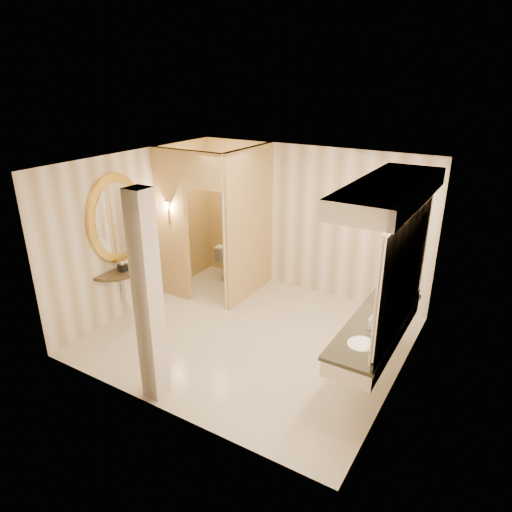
{
  "coord_description": "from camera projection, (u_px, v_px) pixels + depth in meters",
  "views": [
    {
      "loc": [
        3.27,
        -5.26,
        3.83
      ],
      "look_at": [
        -0.03,
        0.2,
        1.28
      ],
      "focal_mm": 32.0,
      "sensor_mm": 36.0,
      "label": 1
    }
  ],
  "objects": [
    {
      "name": "wall_back",
      "position": [
        308.0,
        221.0,
        8.26
      ],
      "size": [
        4.5,
        0.02,
        2.7
      ],
      "primitive_type": "cube",
      "color": "white",
      "rests_on": "floor"
    },
    {
      "name": "toilet_closet",
      "position": [
        225.0,
        224.0,
        7.97
      ],
      "size": [
        1.5,
        1.55,
        2.7
      ],
      "color": "tan",
      "rests_on": "floor"
    },
    {
      "name": "wall_sconce",
      "position": [
        168.0,
        206.0,
        7.79
      ],
      "size": [
        0.14,
        0.14,
        0.42
      ],
      "color": "#C3843E",
      "rests_on": "toilet_closet"
    },
    {
      "name": "soap_bottle_b",
      "position": [
        372.0,
        319.0,
        5.78
      ],
      "size": [
        0.12,
        0.12,
        0.12
      ],
      "primitive_type": "imported",
      "rotation": [
        0.0,
        0.0,
        -0.24
      ],
      "color": "silver",
      "rests_on": "vanity"
    },
    {
      "name": "ceiling",
      "position": [
        250.0,
        164.0,
        6.17
      ],
      "size": [
        4.5,
        4.5,
        0.0
      ],
      "primitive_type": "plane",
      "rotation": [
        3.14,
        0.0,
        0.0
      ],
      "color": "silver",
      "rests_on": "wall_back"
    },
    {
      "name": "console_shelf",
      "position": [
        118.0,
        239.0,
        7.35
      ],
      "size": [
        1.12,
        1.12,
        2.01
      ],
      "color": "black",
      "rests_on": "floor"
    },
    {
      "name": "soap_bottle_c",
      "position": [
        371.0,
        323.0,
        5.64
      ],
      "size": [
        0.09,
        0.09,
        0.19
      ],
      "primitive_type": "imported",
      "rotation": [
        0.0,
        0.0,
        0.4
      ],
      "color": "#C6B28C",
      "rests_on": "vanity"
    },
    {
      "name": "vanity",
      "position": [
        385.0,
        269.0,
        5.55
      ],
      "size": [
        0.75,
        2.36,
        2.09
      ],
      "color": "silver",
      "rests_on": "floor"
    },
    {
      "name": "pillar",
      "position": [
        148.0,
        300.0,
        5.39
      ],
      "size": [
        0.25,
        0.25,
        2.7
      ],
      "primitive_type": "cube",
      "color": "silver",
      "rests_on": "floor"
    },
    {
      "name": "wall_left",
      "position": [
        138.0,
        231.0,
        7.75
      ],
      "size": [
        0.02,
        4.0,
        2.7
      ],
      "primitive_type": "cube",
      "color": "white",
      "rests_on": "floor"
    },
    {
      "name": "soap_bottle_a",
      "position": [
        378.0,
        317.0,
        5.81
      ],
      "size": [
        0.08,
        0.08,
        0.14
      ],
      "primitive_type": "imported",
      "rotation": [
        0.0,
        0.0,
        0.32
      ],
      "color": "beige",
      "rests_on": "vanity"
    },
    {
      "name": "wall_front",
      "position": [
        156.0,
        313.0,
        5.08
      ],
      "size": [
        4.5,
        0.02,
        2.7
      ],
      "primitive_type": "cube",
      "color": "white",
      "rests_on": "floor"
    },
    {
      "name": "toilet",
      "position": [
        232.0,
        259.0,
        9.16
      ],
      "size": [
        0.5,
        0.77,
        0.74
      ],
      "primitive_type": "imported",
      "rotation": [
        0.0,
        0.0,
        3.27
      ],
      "color": "white",
      "rests_on": "floor"
    },
    {
      "name": "tissue_box",
      "position": [
        123.0,
        268.0,
        7.33
      ],
      "size": [
        0.13,
        0.13,
        0.12
      ],
      "primitive_type": "cube",
      "rotation": [
        0.0,
        0.0,
        -0.07
      ],
      "color": "black",
      "rests_on": "console_shelf"
    },
    {
      "name": "floor",
      "position": [
        251.0,
        336.0,
        7.17
      ],
      "size": [
        4.5,
        4.5,
        0.0
      ],
      "primitive_type": "plane",
      "color": "beige",
      "rests_on": "ground"
    },
    {
      "name": "wall_right",
      "position": [
        406.0,
        291.0,
        5.59
      ],
      "size": [
        0.02,
        4.0,
        2.7
      ],
      "primitive_type": "cube",
      "color": "white",
      "rests_on": "floor"
    }
  ]
}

